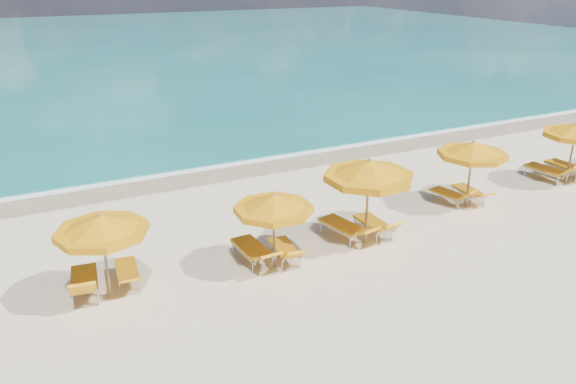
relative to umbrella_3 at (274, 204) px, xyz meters
name	(u,v)px	position (x,y,z in m)	size (l,w,h in m)	color
ground_plane	(312,249)	(1.37, 0.42, -1.80)	(120.00, 120.00, 0.00)	beige
ocean	(80,47)	(1.37, 48.42, -1.80)	(120.00, 80.00, 0.30)	#126864
wet_sand_band	(221,170)	(1.37, 7.82, -1.80)	(120.00, 2.60, 0.01)	tan
foam_line	(214,164)	(1.37, 8.62, -1.80)	(120.00, 1.20, 0.03)	white
whitecap_near	(38,130)	(-4.63, 17.42, -1.80)	(14.00, 0.36, 0.05)	white
whitecap_far	(247,81)	(9.37, 24.42, -1.80)	(18.00, 0.30, 0.05)	white
umbrella_2	(101,226)	(-4.18, 0.44, 0.09)	(2.31, 2.31, 2.21)	#9F7E4F
umbrella_3	(274,204)	(0.00, 0.00, 0.00)	(2.65, 2.65, 2.11)	#9F7E4F
umbrella_4	(369,171)	(2.95, 0.09, 0.40)	(3.37, 3.37, 2.58)	#9F7E4F
umbrella_5	(473,150)	(7.50, 0.87, 0.14)	(2.32, 2.32, 2.27)	#9F7E4F
umbrella_6	(576,130)	(12.41, 0.90, 0.18)	(2.75, 2.75, 2.32)	#9F7E4F
lounger_2_left	(85,286)	(-4.71, 0.78, -1.56)	(0.85, 1.88, 0.91)	#A5A8AD
lounger_2_right	(127,275)	(-3.66, 0.94, -1.61)	(0.69, 1.69, 0.61)	#A5A8AD
lounger_3_left	(253,254)	(-0.41, 0.47, -1.56)	(0.73, 1.98, 0.79)	#A5A8AD
lounger_3_right	(285,253)	(0.41, 0.20, -1.59)	(0.74, 1.71, 0.74)	#A5A8AD
lounger_4_left	(343,231)	(2.53, 0.61, -1.56)	(1.02, 2.07, 0.76)	#A5A8AD
lounger_4_right	(374,228)	(3.47, 0.42, -1.58)	(0.62, 1.77, 0.80)	#A5A8AD
lounger_5_left	(450,198)	(7.11, 1.24, -1.59)	(0.85, 1.70, 0.77)	#A5A8AD
lounger_5_right	(469,195)	(7.90, 1.18, -1.60)	(0.73, 1.73, 0.63)	#A5A8AD
lounger_6_left	(547,174)	(11.90, 1.37, -1.55)	(0.93, 2.03, 0.93)	#A5A8AD
lounger_6_right	(567,170)	(12.90, 1.30, -1.55)	(0.73, 2.02, 0.90)	#A5A8AD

